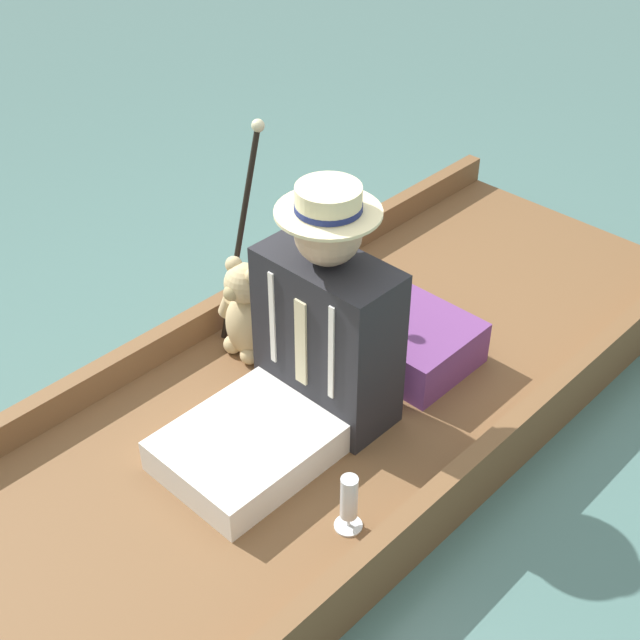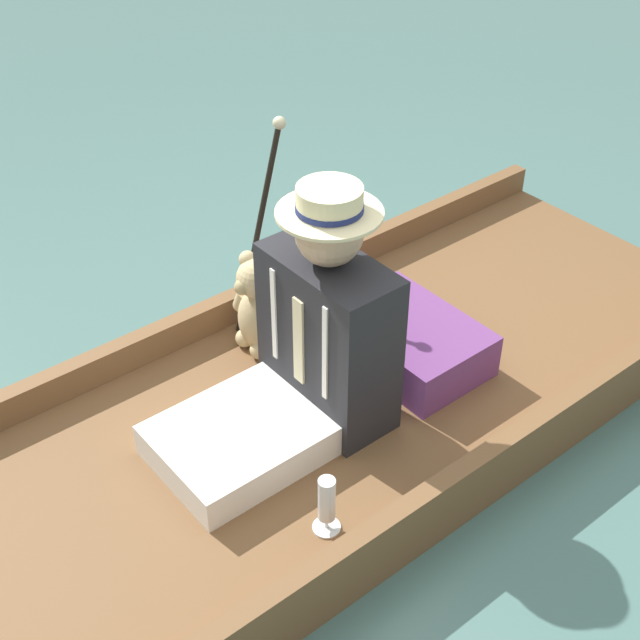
% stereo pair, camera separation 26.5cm
% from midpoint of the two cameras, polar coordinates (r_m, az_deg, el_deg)
% --- Properties ---
extents(ground_plane, '(16.00, 16.00, 0.00)m').
position_cam_midpoint_polar(ground_plane, '(3.00, -2.18, -6.70)').
color(ground_plane, '#476B66').
extents(punt_boat, '(1.18, 3.16, 0.22)m').
position_cam_midpoint_polar(punt_boat, '(2.95, -2.21, -5.78)').
color(punt_boat, brown).
rests_on(punt_boat, ground_plane).
extents(seat_cushion, '(0.51, 0.36, 0.16)m').
position_cam_midpoint_polar(seat_cushion, '(3.06, 2.58, -1.02)').
color(seat_cushion, '#6B3875').
rests_on(seat_cushion, punt_boat).
extents(seated_person, '(0.44, 0.75, 0.79)m').
position_cam_midpoint_polar(seated_person, '(2.68, -3.60, -1.97)').
color(seated_person, white).
rests_on(seated_person, punt_boat).
extents(teddy_bear, '(0.26, 0.15, 0.38)m').
position_cam_midpoint_polar(teddy_bear, '(3.02, -7.31, 0.41)').
color(teddy_bear, tan).
rests_on(teddy_bear, punt_boat).
extents(wine_glass, '(0.08, 0.08, 0.19)m').
position_cam_midpoint_polar(wine_glass, '(2.47, -1.27, -11.62)').
color(wine_glass, silver).
rests_on(wine_glass, punt_boat).
extents(walking_cane, '(0.04, 0.24, 0.77)m').
position_cam_midpoint_polar(walking_cane, '(3.02, -7.44, 6.67)').
color(walking_cane, black).
rests_on(walking_cane, punt_boat).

